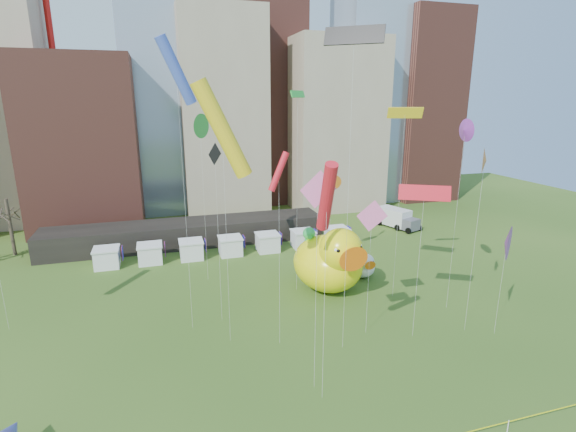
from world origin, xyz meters
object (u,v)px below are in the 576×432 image
object	(u,v)px
seahorse_green	(309,242)
seahorse_purple	(336,249)
box_truck	(397,218)
big_duck	(330,260)
small_duck	(362,265)

from	to	relation	value
seahorse_green	seahorse_purple	size ratio (longest dim) A/B	1.16
seahorse_green	box_truck	bearing A→B (deg)	52.21
seahorse_green	box_truck	world-z (taller)	seahorse_green
big_duck	small_duck	world-z (taller)	big_duck
big_duck	box_truck	world-z (taller)	big_duck
small_duck	seahorse_green	bearing A→B (deg)	179.04
seahorse_purple	box_truck	distance (m)	24.62
big_duck	seahorse_green	size ratio (longest dim) A/B	1.55
small_duck	seahorse_purple	bearing A→B (deg)	-172.48
small_duck	seahorse_green	world-z (taller)	seahorse_green
seahorse_purple	box_truck	world-z (taller)	seahorse_purple
big_duck	box_truck	distance (m)	26.77
big_duck	seahorse_green	bearing A→B (deg)	116.46
big_duck	small_duck	bearing A→B (deg)	18.22
box_truck	seahorse_purple	bearing A→B (deg)	-156.06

